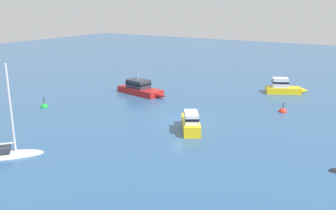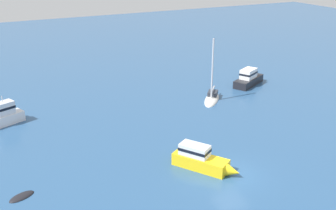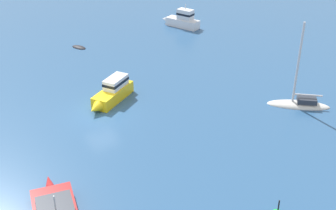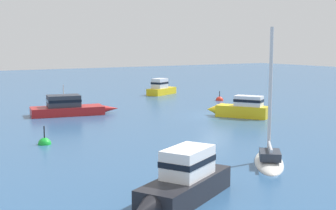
{
  "view_description": "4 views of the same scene",
  "coord_description": "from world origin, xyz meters",
  "px_view_note": "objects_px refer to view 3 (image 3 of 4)",
  "views": [
    {
      "loc": [
        -30.42,
        -16.81,
        11.38
      ],
      "look_at": [
        -1.09,
        1.34,
        1.79
      ],
      "focal_mm": 39.59,
      "sensor_mm": 36.0,
      "label": 1
    },
    {
      "loc": [
        21.76,
        -16.17,
        16.05
      ],
      "look_at": [
        -8.94,
        -0.95,
        2.72
      ],
      "focal_mm": 43.08,
      "sensor_mm": 36.0,
      "label": 2
    },
    {
      "loc": [
        11.34,
        28.73,
        17.34
      ],
      "look_at": [
        -4.0,
        3.84,
        1.42
      ],
      "focal_mm": 46.63,
      "sensor_mm": 36.0,
      "label": 3
    },
    {
      "loc": [
        -32.22,
        24.6,
        6.29
      ],
      "look_at": [
        -0.14,
        4.8,
        1.3
      ],
      "focal_mm": 50.0,
      "sensor_mm": 36.0,
      "label": 4
    }
  ],
  "objects_px": {
    "yacht": "(299,104)",
    "cabin_cruiser": "(182,20)",
    "dinghy": "(79,48)",
    "powerboat_2": "(112,92)"
  },
  "relations": [
    {
      "from": "cabin_cruiser",
      "to": "dinghy",
      "type": "relative_size",
      "value": 2.59
    },
    {
      "from": "dinghy",
      "to": "powerboat_2",
      "type": "distance_m",
      "value": 13.38
    },
    {
      "from": "yacht",
      "to": "dinghy",
      "type": "distance_m",
      "value": 24.55
    },
    {
      "from": "yacht",
      "to": "powerboat_2",
      "type": "relative_size",
      "value": 1.43
    },
    {
      "from": "dinghy",
      "to": "yacht",
      "type": "bearing_deg",
      "value": -178.16
    },
    {
      "from": "dinghy",
      "to": "powerboat_2",
      "type": "height_order",
      "value": "powerboat_2"
    },
    {
      "from": "yacht",
      "to": "cabin_cruiser",
      "type": "relative_size",
      "value": 1.42
    },
    {
      "from": "yacht",
      "to": "dinghy",
      "type": "bearing_deg",
      "value": -23.95
    },
    {
      "from": "yacht",
      "to": "cabin_cruiser",
      "type": "height_order",
      "value": "yacht"
    },
    {
      "from": "yacht",
      "to": "powerboat_2",
      "type": "bearing_deg",
      "value": 5.39
    }
  ]
}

